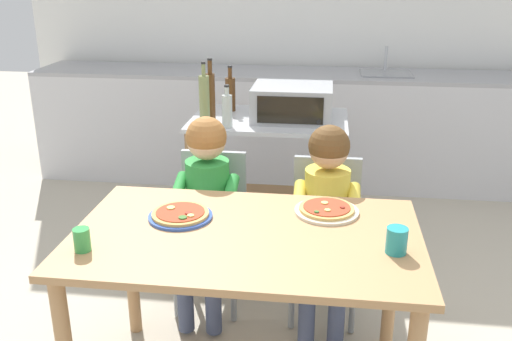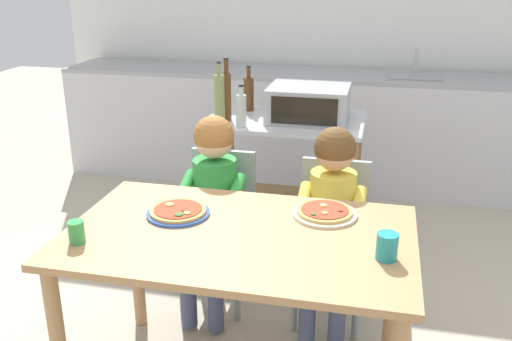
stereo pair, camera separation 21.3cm
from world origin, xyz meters
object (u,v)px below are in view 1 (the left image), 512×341
Objects in this scene: pizza_plate_blue_rimmed at (180,215)px; pizza_plate_cream at (327,210)px; child_in_yellow_shirt at (327,202)px; drinking_cup_teal at (397,240)px; kitchen_island_cart at (269,163)px; bottle_brown_beer at (230,93)px; dining_chair_right at (325,226)px; toaster_oven at (292,102)px; bottle_squat_spirits at (211,95)px; bottle_clear_vinegar at (227,110)px; drinking_cup_green at (82,240)px; dining_table at (246,257)px; child_in_green_shirt at (206,192)px; bottle_slim_sauce at (204,100)px; dining_chair_left at (211,218)px.

pizza_plate_cream is (0.60, 0.13, -0.00)m from pizza_plate_blue_rimmed.
child_in_yellow_shirt is 10.32× the size of drinking_cup_teal.
bottle_brown_beer reaches higher than kitchen_island_cart.
toaster_oven is at bearing 108.45° from dining_chair_right.
bottle_clear_vinegar is (0.12, -0.13, -0.05)m from bottle_squat_spirits.
kitchen_island_cart is 0.88m from child_in_yellow_shirt.
bottle_squat_spirits is 1.51× the size of bottle_clear_vinegar.
dining_chair_right is (0.63, -0.83, -0.49)m from bottle_brown_beer.
pizza_plate_cream is at bearing -78.56° from toaster_oven.
child_in_yellow_shirt reaches higher than dining_chair_right.
child_in_yellow_shirt is (0.23, -0.79, -0.30)m from toaster_oven.
dining_chair_right is at bearing -52.79° from bottle_brown_beer.
bottle_squat_spirits is 0.37× the size of child_in_yellow_shirt.
drinking_cup_green is (-0.88, -0.89, 0.32)m from dining_chair_right.
bottle_brown_beer is at bearing 119.07° from drinking_cup_teal.
dining_table is 0.65m from child_in_green_shirt.
child_in_green_shirt reaches higher than drinking_cup_teal.
bottle_squat_spirits is 4.27× the size of drinking_cup_green.
pizza_plate_blue_rimmed reaches higher than dining_table.
bottle_slim_sauce is 0.10m from bottle_squat_spirits.
bottle_clear_vinegar is (0.14, -0.03, -0.05)m from bottle_slim_sauce.
bottle_squat_spirits is at bearing 82.99° from drinking_cup_green.
bottle_squat_spirits reaches higher than bottle_brown_beer.
drinking_cup_teal is at bearing -71.55° from dining_chair_right.
dining_table is at bearing -19.92° from pizza_plate_blue_rimmed.
drinking_cup_teal reaches higher than dining_chair_left.
drinking_cup_teal is at bearing -37.91° from child_in_green_shirt.
bottle_slim_sauce is 3.74× the size of drinking_cup_teal.
bottle_clear_vinegar is 0.24× the size of child_in_green_shirt.
kitchen_island_cart is 3.48× the size of pizza_plate_cream.
drinking_cup_green is at bearing -107.18° from dining_chair_left.
toaster_oven is 0.58× the size of dining_chair_right.
bottle_slim_sauce is 0.45× the size of dining_chair_left.
toaster_oven is 1.78× the size of pizza_plate_blue_rimmed.
pizza_plate_blue_rimmed is 0.98× the size of pizza_plate_cream.
drinking_cup_teal is at bearing -8.59° from dining_table.
dining_table is at bearing 171.41° from drinking_cup_teal.
dining_chair_right reaches higher than dining_table.
bottle_clear_vinegar reaches higher than dining_chair_left.
pizza_plate_blue_rimmed and pizza_plate_cream have the same top height.
bottle_squat_spirits is 0.77m from dining_chair_left.
kitchen_island_cart is at bearing 47.80° from bottle_clear_vinegar.
bottle_slim_sauce is 1.00m from dining_chair_right.
pizza_plate_cream is at bearing -90.00° from child_in_yellow_shirt.
bottle_squat_spirits is (-0.47, -0.11, 0.05)m from toaster_oven.
child_in_yellow_shirt is (0.70, -0.69, -0.35)m from bottle_squat_spirits.
dining_chair_left is 1.00× the size of dining_chair_right.
kitchen_island_cart reaches higher than drinking_cup_green.
bottle_brown_beer is at bearing 91.96° from child_in_green_shirt.
pizza_plate_cream is 0.41m from drinking_cup_teal.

